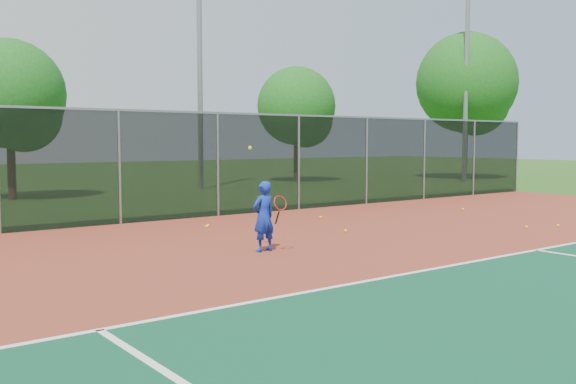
% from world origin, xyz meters
% --- Properties ---
extents(court_apron, '(30.00, 20.00, 0.02)m').
position_xyz_m(court_apron, '(0.00, 2.00, 0.01)').
color(court_apron, maroon).
rests_on(court_apron, ground).
extents(fence_back, '(30.00, 0.06, 3.03)m').
position_xyz_m(fence_back, '(0.00, 12.00, 1.56)').
color(fence_back, black).
rests_on(fence_back, court_apron).
extents(tennis_player, '(0.59, 0.61, 2.09)m').
position_xyz_m(tennis_player, '(-2.41, 6.22, 0.72)').
color(tennis_player, '#1129A4').
rests_on(tennis_player, court_apron).
extents(practice_ball_0, '(0.07, 0.07, 0.07)m').
position_xyz_m(practice_ball_0, '(0.69, 7.23, 0.06)').
color(practice_ball_0, yellow).
rests_on(practice_ball_0, court_apron).
extents(practice_ball_1, '(0.07, 0.07, 0.07)m').
position_xyz_m(practice_ball_1, '(4.78, 4.99, 0.06)').
color(practice_ball_1, yellow).
rests_on(practice_ball_1, court_apron).
extents(practice_ball_2, '(0.07, 0.07, 0.07)m').
position_xyz_m(practice_ball_2, '(1.98, 9.69, 0.06)').
color(practice_ball_2, yellow).
rests_on(practice_ball_2, court_apron).
extents(practice_ball_3, '(0.07, 0.07, 0.07)m').
position_xyz_m(practice_ball_3, '(-1.45, 10.09, 0.06)').
color(practice_ball_3, yellow).
rests_on(practice_ball_3, court_apron).
extents(practice_ball_4, '(0.07, 0.07, 0.07)m').
position_xyz_m(practice_ball_4, '(-1.58, 9.94, 0.06)').
color(practice_ball_4, yellow).
rests_on(practice_ball_4, court_apron).
extents(practice_ball_5, '(0.07, 0.07, 0.07)m').
position_xyz_m(practice_ball_5, '(5.66, 4.65, 0.06)').
color(practice_ball_5, yellow).
rests_on(practice_ball_5, court_apron).
extents(practice_ball_6, '(0.07, 0.07, 0.07)m').
position_xyz_m(practice_ball_6, '(6.96, 8.61, 0.06)').
color(practice_ball_6, yellow).
rests_on(practice_ball_6, court_apron).
extents(floodlight_n, '(0.90, 0.40, 11.51)m').
position_xyz_m(floodlight_n, '(4.90, 21.68, 6.52)').
color(floodlight_n, gray).
rests_on(floodlight_n, ground).
extents(floodlight_ne, '(0.90, 0.40, 11.51)m').
position_xyz_m(floodlight_ne, '(18.70, 17.58, 6.52)').
color(floodlight_ne, gray).
rests_on(floodlight_ne, ground).
extents(tree_back_left, '(4.08, 4.08, 5.99)m').
position_xyz_m(tree_back_left, '(-3.32, 21.17, 3.76)').
color(tree_back_left, '#3A2215').
rests_on(tree_back_left, ground).
extents(tree_back_mid, '(4.21, 4.21, 6.18)m').
position_xyz_m(tree_back_mid, '(11.73, 23.13, 3.88)').
color(tree_back_mid, '#3A2215').
rests_on(tree_back_mid, ground).
extents(tree_back_right, '(5.70, 5.70, 8.38)m').
position_xyz_m(tree_back_right, '(20.91, 19.11, 5.26)').
color(tree_back_right, '#3A2215').
rests_on(tree_back_right, ground).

